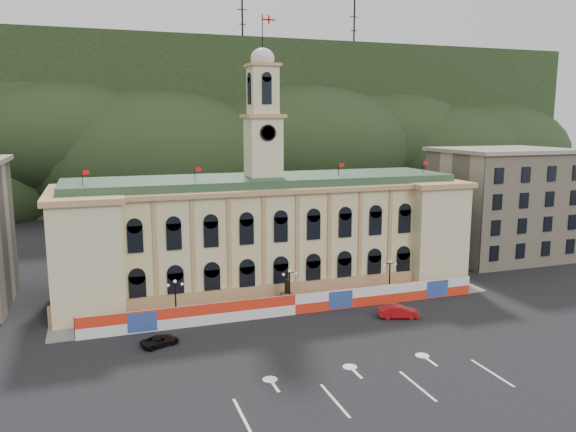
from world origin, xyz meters
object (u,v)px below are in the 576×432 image
object	(u,v)px
lamp_center	(290,285)
black_suv	(160,341)
red_sedan	(398,312)
statue	(287,298)

from	to	relation	value
lamp_center	black_suv	xyz separation A→B (m)	(-16.57, -6.38, -2.51)
lamp_center	red_sedan	xyz separation A→B (m)	(11.25, -7.15, -2.29)
lamp_center	red_sedan	size ratio (longest dim) A/B	1.02
red_sedan	lamp_center	bearing A→B (deg)	75.28
red_sedan	statue	bearing A→B (deg)	71.80
lamp_center	red_sedan	distance (m)	13.53
red_sedan	black_suv	world-z (taller)	red_sedan
lamp_center	black_suv	world-z (taller)	lamp_center
lamp_center	red_sedan	world-z (taller)	lamp_center
statue	black_suv	distance (m)	18.15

